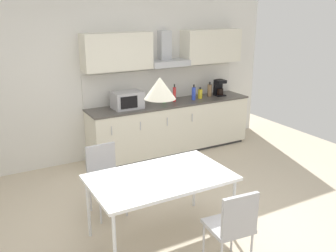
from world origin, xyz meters
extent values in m
cube|color=beige|center=(0.00, 0.00, -0.01)|extent=(8.02, 7.33, 0.02)
cube|color=silver|center=(0.00, 2.49, 1.34)|extent=(6.42, 0.10, 2.68)
cube|color=#333333|center=(1.09, 2.14, 0.03)|extent=(2.84, 0.56, 0.05)
cube|color=silver|center=(1.09, 2.14, 0.46)|extent=(2.96, 0.61, 0.82)
cube|color=#4C4742|center=(1.09, 2.14, 0.88)|extent=(2.98, 0.63, 0.03)
cube|color=silver|center=(-0.14, 1.82, 0.66)|extent=(0.01, 0.01, 0.14)
cube|color=silver|center=(0.35, 1.82, 0.66)|extent=(0.01, 0.01, 0.14)
cube|color=silver|center=(0.85, 1.82, 0.66)|extent=(0.01, 0.01, 0.14)
cube|color=silver|center=(1.34, 1.82, 0.66)|extent=(0.01, 0.01, 0.14)
cube|color=silver|center=(1.09, 2.43, 1.17)|extent=(2.96, 0.02, 0.55)
cube|color=silver|center=(0.18, 2.27, 1.81)|extent=(1.13, 0.34, 0.59)
cube|color=silver|center=(2.01, 2.27, 1.81)|extent=(1.13, 0.34, 0.59)
cube|color=#B7BABF|center=(1.09, 2.25, 1.57)|extent=(0.70, 0.40, 0.10)
cube|color=#B7BABF|center=(1.09, 2.36, 1.84)|extent=(0.20, 0.16, 0.54)
cube|color=#ADADB2|center=(0.27, 2.14, 1.04)|extent=(0.48, 0.34, 0.28)
cube|color=black|center=(0.23, 1.96, 1.04)|extent=(0.29, 0.01, 0.20)
cube|color=black|center=(2.15, 2.14, 0.91)|extent=(0.18, 0.18, 0.02)
cylinder|color=black|center=(2.15, 2.13, 0.98)|extent=(0.12, 0.12, 0.12)
cube|color=black|center=(2.15, 2.20, 1.05)|extent=(0.16, 0.08, 0.30)
cube|color=black|center=(2.15, 2.13, 1.17)|extent=(0.18, 0.16, 0.06)
cylinder|color=brown|center=(1.95, 2.19, 1.01)|extent=(0.08, 0.08, 0.22)
cylinder|color=black|center=(1.95, 2.19, 1.14)|extent=(0.03, 0.03, 0.05)
cylinder|color=yellow|center=(1.71, 2.14, 0.98)|extent=(0.08, 0.08, 0.17)
cylinder|color=black|center=(1.71, 2.14, 1.08)|extent=(0.03, 0.03, 0.04)
cylinder|color=red|center=(1.18, 2.16, 1.03)|extent=(0.06, 0.06, 0.25)
cylinder|color=black|center=(1.18, 2.16, 1.18)|extent=(0.02, 0.02, 0.06)
cylinder|color=green|center=(0.99, 2.19, 0.98)|extent=(0.06, 0.06, 0.16)
cylinder|color=black|center=(0.99, 2.19, 1.08)|extent=(0.03, 0.03, 0.04)
cylinder|color=blue|center=(1.55, 2.10, 1.01)|extent=(0.07, 0.07, 0.23)
cylinder|color=black|center=(1.55, 2.10, 1.15)|extent=(0.03, 0.03, 0.05)
cube|color=white|center=(-0.33, -0.14, 0.73)|extent=(1.52, 0.92, 0.04)
cylinder|color=silver|center=(-1.03, -0.54, 0.36)|extent=(0.04, 0.04, 0.71)
cylinder|color=silver|center=(0.37, -0.54, 0.36)|extent=(0.04, 0.04, 0.71)
cylinder|color=silver|center=(-1.03, 0.25, 0.36)|extent=(0.04, 0.04, 0.71)
cylinder|color=silver|center=(0.37, 0.25, 0.36)|extent=(0.04, 0.04, 0.71)
cube|color=#B2B2B7|center=(-0.67, 0.61, 0.45)|extent=(0.42, 0.42, 0.04)
cube|color=#B2B2B7|center=(-0.68, 0.79, 0.67)|extent=(0.38, 0.06, 0.40)
cylinder|color=silver|center=(-0.49, 0.45, 0.21)|extent=(0.02, 0.02, 0.43)
cylinder|color=silver|center=(-0.83, 0.44, 0.21)|extent=(0.02, 0.02, 0.43)
cylinder|color=silver|center=(-0.51, 0.79, 0.21)|extent=(0.02, 0.02, 0.43)
cylinder|color=silver|center=(-0.85, 0.78, 0.21)|extent=(0.02, 0.02, 0.43)
cube|color=#B2B2B7|center=(0.02, -0.90, 0.45)|extent=(0.44, 0.44, 0.04)
cube|color=#B2B2B7|center=(0.00, -1.08, 0.67)|extent=(0.38, 0.08, 0.40)
cylinder|color=silver|center=(-0.14, -0.72, 0.21)|extent=(0.02, 0.02, 0.43)
cylinder|color=silver|center=(0.20, -0.75, 0.21)|extent=(0.02, 0.02, 0.43)
cylinder|color=silver|center=(0.17, -1.09, 0.21)|extent=(0.02, 0.02, 0.43)
cone|color=silver|center=(-0.33, -0.14, 1.72)|extent=(0.32, 0.32, 0.22)
camera|label=1|loc=(-2.05, -3.40, 2.49)|focal=40.00mm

